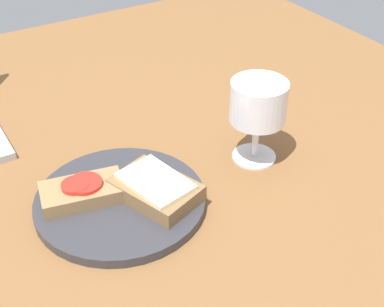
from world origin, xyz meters
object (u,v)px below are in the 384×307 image
(sandwich_with_tomato, at_px, (83,191))
(wine_glass, at_px, (260,106))
(sandwich_with_cheese, at_px, (156,188))
(plate, at_px, (120,201))

(sandwich_with_tomato, bearing_deg, wine_glass, -7.36)
(sandwich_with_cheese, xyz_separation_m, sandwich_with_tomato, (-0.09, 0.05, -0.00))
(plate, bearing_deg, wine_glass, -2.70)
(sandwich_with_cheese, bearing_deg, sandwich_with_tomato, 151.03)
(sandwich_with_cheese, bearing_deg, wine_glass, 4.19)
(plate, height_order, sandwich_with_cheese, sandwich_with_cheese)
(wine_glass, bearing_deg, sandwich_with_cheese, -175.81)
(sandwich_with_cheese, xyz_separation_m, wine_glass, (0.18, 0.01, 0.07))
(plate, bearing_deg, sandwich_with_cheese, -28.96)
(plate, xyz_separation_m, sandwich_with_cheese, (0.04, -0.02, 0.02))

